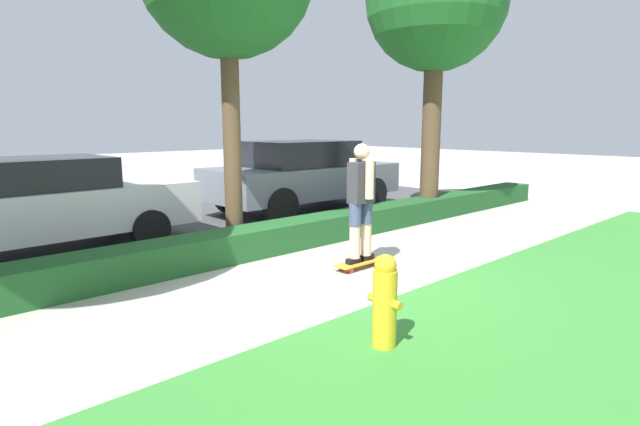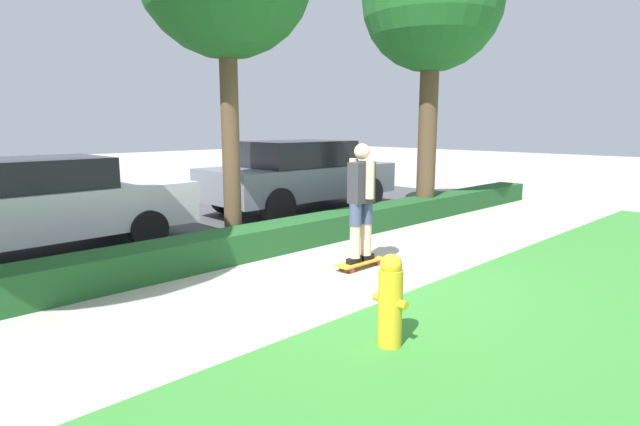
{
  "view_description": "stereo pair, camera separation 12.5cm",
  "coord_description": "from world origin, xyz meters",
  "px_view_note": "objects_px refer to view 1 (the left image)",
  "views": [
    {
      "loc": [
        -4.42,
        -4.35,
        1.91
      ],
      "look_at": [
        0.17,
        0.6,
        0.72
      ],
      "focal_mm": 28.0,
      "sensor_mm": 36.0,
      "label": 1
    },
    {
      "loc": [
        -4.51,
        -4.27,
        1.91
      ],
      "look_at": [
        0.17,
        0.6,
        0.72
      ],
      "focal_mm": 28.0,
      "sensor_mm": 36.0,
      "label": 2
    }
  ],
  "objects_px": {
    "fire_hydrant": "(385,301)",
    "skateboard": "(360,263)",
    "skater_person": "(361,200)",
    "tree_far": "(436,2)",
    "parked_car_middle": "(302,174)",
    "parked_car_front": "(29,204)"
  },
  "relations": [
    {
      "from": "parked_car_middle",
      "to": "fire_hydrant",
      "type": "bearing_deg",
      "value": -124.53
    },
    {
      "from": "tree_far",
      "to": "parked_car_middle",
      "type": "height_order",
      "value": "tree_far"
    },
    {
      "from": "parked_car_front",
      "to": "parked_car_middle",
      "type": "distance_m",
      "value": 5.4
    },
    {
      "from": "parked_car_front",
      "to": "skater_person",
      "type": "bearing_deg",
      "value": -53.01
    },
    {
      "from": "skater_person",
      "to": "fire_hydrant",
      "type": "xyz_separation_m",
      "value": [
        -1.65,
        -1.8,
        -0.51
      ]
    },
    {
      "from": "skater_person",
      "to": "skateboard",
      "type": "bearing_deg",
      "value": -90.0
    },
    {
      "from": "skateboard",
      "to": "parked_car_middle",
      "type": "distance_m",
      "value": 4.63
    },
    {
      "from": "tree_far",
      "to": "parked_car_middle",
      "type": "bearing_deg",
      "value": 123.44
    },
    {
      "from": "fire_hydrant",
      "to": "skateboard",
      "type": "bearing_deg",
      "value": 47.52
    },
    {
      "from": "tree_far",
      "to": "parked_car_front",
      "type": "xyz_separation_m",
      "value": [
        -6.92,
        2.22,
        -3.53
      ]
    },
    {
      "from": "tree_far",
      "to": "parked_car_middle",
      "type": "distance_m",
      "value": 4.41
    },
    {
      "from": "skateboard",
      "to": "parked_car_middle",
      "type": "xyz_separation_m",
      "value": [
        2.34,
        3.92,
        0.76
      ]
    },
    {
      "from": "skateboard",
      "to": "tree_far",
      "type": "height_order",
      "value": "tree_far"
    },
    {
      "from": "skateboard",
      "to": "parked_car_middle",
      "type": "height_order",
      "value": "parked_car_middle"
    },
    {
      "from": "skateboard",
      "to": "fire_hydrant",
      "type": "distance_m",
      "value": 2.46
    },
    {
      "from": "skater_person",
      "to": "parked_car_front",
      "type": "xyz_separation_m",
      "value": [
        -3.06,
        3.84,
        -0.18
      ]
    },
    {
      "from": "skateboard",
      "to": "parked_car_front",
      "type": "bearing_deg",
      "value": 128.52
    },
    {
      "from": "skateboard",
      "to": "skater_person",
      "type": "relative_size",
      "value": 0.51
    },
    {
      "from": "skateboard",
      "to": "parked_car_middle",
      "type": "relative_size",
      "value": 0.19
    },
    {
      "from": "tree_far",
      "to": "fire_hydrant",
      "type": "height_order",
      "value": "tree_far"
    },
    {
      "from": "skateboard",
      "to": "parked_car_front",
      "type": "xyz_separation_m",
      "value": [
        -3.06,
        3.84,
        0.68
      ]
    },
    {
      "from": "skater_person",
      "to": "parked_car_front",
      "type": "height_order",
      "value": "skater_person"
    }
  ]
}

